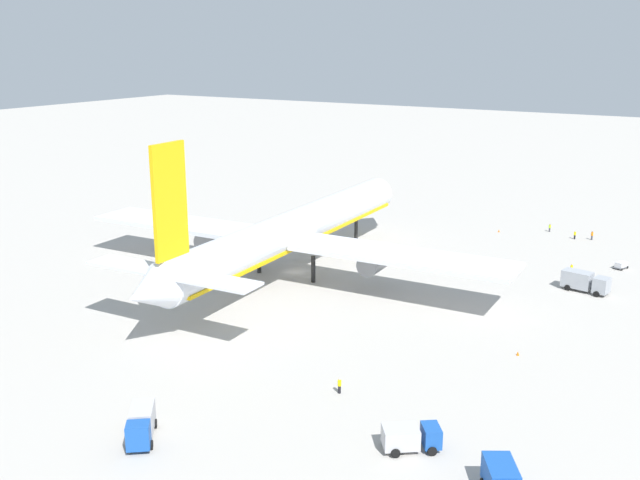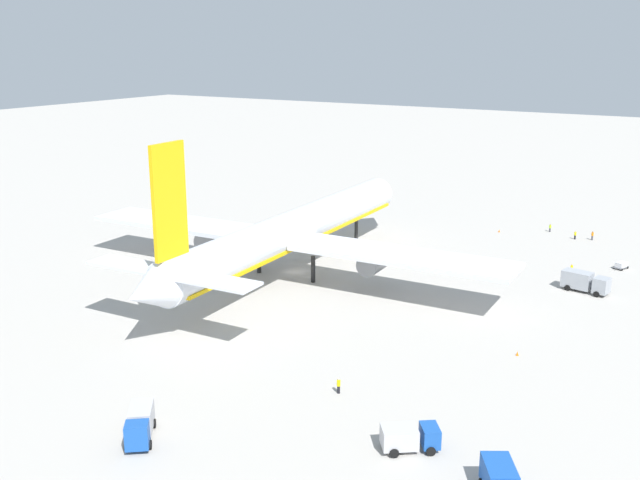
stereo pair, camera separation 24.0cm
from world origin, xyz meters
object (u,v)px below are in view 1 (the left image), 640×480
service_truck_2 (411,437)px  traffic_cone_0 (175,215)px  ground_worker_2 (575,235)px  ground_worker_1 (550,228)px  baggage_cart_2 (621,265)px  ground_worker_5 (592,235)px  service_truck_0 (585,281)px  ground_worker_0 (339,385)px  ground_worker_3 (572,269)px  traffic_cone_3 (499,231)px  airliner (290,232)px  service_truck_1 (141,424)px  baggage_cart_1 (176,218)px  traffic_cone_1 (518,353)px

service_truck_2 → traffic_cone_0: service_truck_2 is taller
service_truck_2 → ground_worker_2: size_ratio=3.46×
ground_worker_1 → traffic_cone_0: size_ratio=2.94×
baggage_cart_2 → ground_worker_5: (16.52, 7.86, 0.24)m
service_truck_0 → ground_worker_1: size_ratio=4.49×
baggage_cart_2 → ground_worker_0: size_ratio=1.78×
ground_worker_0 → ground_worker_3: ground_worker_0 is taller
traffic_cone_3 → traffic_cone_0: bearing=109.4°
airliner → service_truck_1: bearing=-162.8°
baggage_cart_1 → service_truck_1: bearing=-140.5°
ground_worker_1 → baggage_cart_2: bearing=-138.8°
ground_worker_3 → traffic_cone_3: size_ratio=2.96×
service_truck_2 → traffic_cone_0: (60.14, 82.19, -1.07)m
baggage_cart_1 → ground_worker_3: ground_worker_3 is taller
service_truck_0 → traffic_cone_3: size_ratio=13.22×
service_truck_1 → service_truck_2: service_truck_1 is taller
service_truck_0 → ground_worker_5: 32.10m
baggage_cart_1 → ground_worker_0: size_ratio=1.73×
service_truck_1 → ground_worker_0: bearing=-33.3°
ground_worker_0 → baggage_cart_2: bearing=-16.5°
baggage_cart_1 → traffic_cone_1: 87.79m
service_truck_1 → ground_worker_5: 100.21m
airliner → service_truck_0: size_ratio=10.48×
ground_worker_1 → ground_worker_2: (-3.27, -5.56, 0.02)m
airliner → baggage_cart_2: bearing=-56.2°
service_truck_0 → service_truck_2: 54.72m
service_truck_2 → traffic_cone_3: (82.96, 17.54, -1.07)m
service_truck_1 → baggage_cart_2: (81.11, -30.43, -0.92)m
ground_worker_0 → ground_worker_5: 80.48m
ground_worker_2 → traffic_cone_0: 82.71m
ground_worker_2 → baggage_cart_2: bearing=-144.9°
service_truck_1 → baggage_cart_2: size_ratio=1.97×
baggage_cart_2 → traffic_cone_1: bearing=173.6°
ground_worker_3 → service_truck_2: bearing=179.1°
service_truck_1 → ground_worker_0: size_ratio=3.50×
airliner → ground_worker_0: (-32.37, -27.31, -6.27)m
baggage_cart_1 → ground_worker_2: 81.12m
ground_worker_1 → traffic_cone_1: ground_worker_1 is taller
baggage_cart_2 → service_truck_1: bearing=159.4°
ground_worker_0 → traffic_cone_1: (19.67, -13.83, -0.63)m
airliner → ground_worker_3: (23.84, -39.46, -6.36)m
traffic_cone_3 → ground_worker_1: bearing=-57.7°
airliner → service_truck_2: bearing=-135.2°
ground_worker_1 → traffic_cone_1: size_ratio=2.94×
traffic_cone_3 → ground_worker_5: bearing=-79.2°
service_truck_2 → ground_worker_2: (85.14, 3.34, -0.51)m
ground_worker_5 → traffic_cone_3: size_ratio=3.17×
airliner → ground_worker_1: 58.09m
service_truck_1 → ground_worker_1: service_truck_1 is taller
airliner → baggage_cart_1: 45.35m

